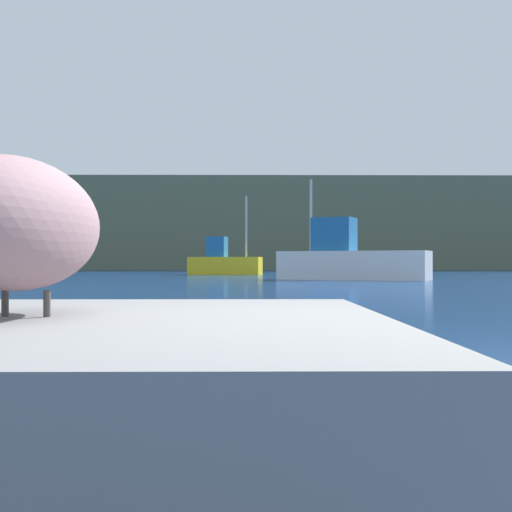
% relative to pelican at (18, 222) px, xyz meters
% --- Properties ---
extents(ground_plane, '(260.00, 260.00, 0.00)m').
position_rel_pelican_xyz_m(ground_plane, '(1.21, 0.13, -0.99)').
color(ground_plane, navy).
extents(hillside_backdrop, '(140.00, 15.30, 8.94)m').
position_rel_pelican_xyz_m(hillside_backdrop, '(1.21, 66.93, 3.48)').
color(hillside_backdrop, '#5B664C').
rests_on(hillside_backdrop, ground).
extents(pier_dock, '(3.05, 2.67, 0.60)m').
position_rel_pelican_xyz_m(pier_dock, '(0.00, 0.01, -0.69)').
color(pier_dock, gray).
rests_on(pier_dock, ground).
extents(pelican, '(0.68, 1.43, 0.99)m').
position_rel_pelican_xyz_m(pelican, '(0.00, 0.00, 0.00)').
color(pelican, gray).
rests_on(pelican, pier_dock).
extents(fishing_boat_yellow, '(4.77, 2.41, 4.97)m').
position_rel_pelican_xyz_m(fishing_boat_yellow, '(-0.64, 39.38, -0.20)').
color(fishing_boat_yellow, yellow).
rests_on(fishing_boat_yellow, ground).
extents(fishing_boat_white, '(6.94, 4.61, 4.65)m').
position_rel_pelican_xyz_m(fishing_boat_white, '(5.52, 27.32, -0.08)').
color(fishing_boat_white, white).
rests_on(fishing_boat_white, ground).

